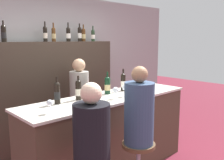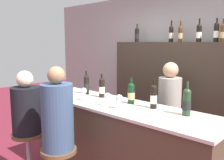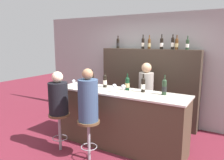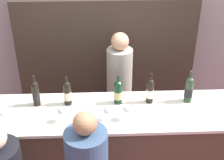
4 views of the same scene
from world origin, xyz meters
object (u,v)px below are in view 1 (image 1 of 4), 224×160
at_px(wine_bottle_counter_4, 140,79).
at_px(bartender, 80,108).
at_px(wine_bottle_counter_1, 78,90).
at_px(wine_bottle_backbar_0, 4,33).
at_px(wine_bottle_counter_0, 57,93).
at_px(wine_bottle_counter_3, 123,82).
at_px(guest_seated_left, 92,130).
at_px(wine_glass_1, 90,95).
at_px(bar_stool_right, 138,156).
at_px(wine_bottle_backbar_3, 68,34).
at_px(wine_bottle_backbar_2, 54,34).
at_px(wine_glass_3, 125,88).
at_px(wine_glass_0, 50,104).
at_px(wine_glass_2, 115,90).
at_px(wine_bottle_backbar_6, 93,35).
at_px(wine_bottle_backbar_5, 83,35).
at_px(wine_bottle_backbar_1, 45,34).
at_px(wine_bottle_backbar_4, 80,34).
at_px(wine_bottle_counter_2, 107,85).
at_px(guest_seated_right, 139,111).

relative_size(wine_bottle_counter_4, bartender, 0.22).
distance_m(wine_bottle_counter_1, wine_bottle_backbar_0, 1.50).
xyz_separation_m(wine_bottle_counter_0, wine_bottle_counter_3, (1.11, 0.00, -0.00)).
relative_size(wine_bottle_backbar_0, guest_seated_left, 0.41).
bearing_deg(wine_bottle_counter_0, bartender, 41.33).
relative_size(wine_glass_1, bar_stool_right, 0.23).
bearing_deg(guest_seated_left, wine_bottle_counter_3, 33.33).
xyz_separation_m(wine_bottle_counter_0, wine_bottle_counter_4, (1.49, 0.00, 0.00)).
bearing_deg(bar_stool_right, wine_bottle_backbar_3, 76.63).
relative_size(wine_bottle_backbar_2, wine_bottle_backbar_3, 0.95).
bearing_deg(wine_glass_1, wine_glass_3, -0.00).
bearing_deg(wine_bottle_counter_3, wine_bottle_backbar_2, 107.44).
height_order(wine_bottle_counter_3, wine_glass_0, wine_bottle_counter_3).
distance_m(wine_glass_2, bar_stool_right, 0.86).
relative_size(wine_bottle_backbar_0, wine_glass_2, 2.03).
distance_m(wine_bottle_counter_1, wine_glass_2, 0.47).
height_order(wine_bottle_backbar_0, wine_glass_2, wine_bottle_backbar_0).
height_order(wine_bottle_counter_0, guest_seated_left, guest_seated_left).
bearing_deg(wine_bottle_backbar_6, wine_bottle_backbar_2, -180.00).
xyz_separation_m(wine_bottle_backbar_5, wine_glass_2, (-0.65, -1.53, -0.73)).
height_order(wine_bottle_counter_0, wine_bottle_backbar_2, wine_bottle_backbar_2).
relative_size(wine_bottle_counter_1, wine_bottle_backbar_0, 0.99).
height_order(wine_bottle_backbar_3, guest_seated_left, wine_bottle_backbar_3).
bearing_deg(wine_bottle_backbar_1, wine_bottle_backbar_0, 180.00).
bearing_deg(wine_bottle_backbar_0, wine_bottle_backbar_6, 0.00).
relative_size(wine_bottle_backbar_5, wine_bottle_backbar_6, 1.06).
relative_size(wine_bottle_backbar_4, wine_glass_0, 2.24).
relative_size(wine_bottle_counter_0, wine_bottle_backbar_0, 1.04).
bearing_deg(wine_bottle_backbar_0, guest_seated_left, -90.99).
height_order(wine_bottle_counter_2, wine_glass_2, wine_bottle_counter_2).
bearing_deg(wine_bottle_backbar_4, wine_bottle_counter_0, -134.89).
distance_m(wine_bottle_backbar_5, wine_bottle_backbar_6, 0.23).
bearing_deg(wine_bottle_counter_4, wine_bottle_backbar_4, 101.00).
relative_size(wine_bottle_counter_1, wine_bottle_backbar_2, 0.97).
bearing_deg(wine_glass_3, wine_bottle_backbar_3, 84.60).
relative_size(wine_bottle_counter_3, wine_glass_0, 2.26).
bearing_deg(wine_bottle_counter_2, wine_bottle_counter_4, -0.00).
distance_m(wine_bottle_backbar_2, wine_bottle_backbar_5, 0.62).
height_order(wine_glass_0, guest_seated_left, guest_seated_left).
xyz_separation_m(wine_glass_1, wine_glass_3, (0.59, -0.00, 0.00)).
xyz_separation_m(wine_bottle_counter_3, wine_bottle_backbar_4, (0.14, 1.25, 0.71)).
xyz_separation_m(wine_bottle_counter_3, wine_bottle_counter_4, (0.38, 0.00, 0.00)).
distance_m(wine_bottle_backbar_3, wine_glass_1, 1.85).
distance_m(wine_bottle_counter_4, bar_stool_right, 1.45).
bearing_deg(wine_glass_1, wine_glass_2, -0.00).
distance_m(wine_bottle_counter_4, guest_seated_right, 1.29).
bearing_deg(wine_bottle_counter_4, bar_stool_right, -139.99).
bearing_deg(guest_seated_right, wine_bottle_counter_1, 104.01).
height_order(wine_glass_2, guest_seated_left, guest_seated_left).
bearing_deg(wine_bottle_backbar_2, wine_bottle_backbar_4, 0.00).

